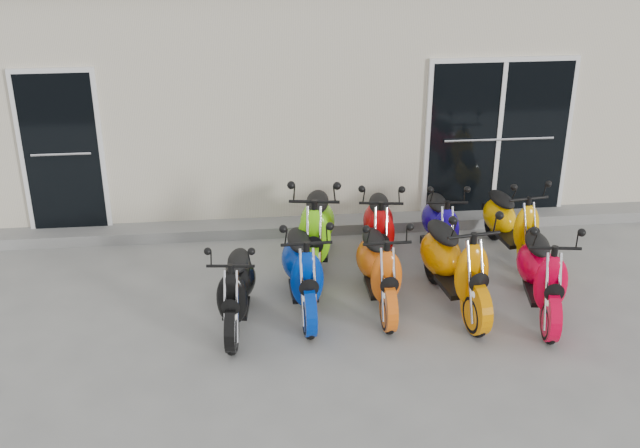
# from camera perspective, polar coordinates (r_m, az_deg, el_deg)

# --- Properties ---
(ground) EXTENTS (80.00, 80.00, 0.00)m
(ground) POSITION_cam_1_polar(r_m,az_deg,el_deg) (9.25, 0.38, -5.77)
(ground) COLOR gray
(ground) RESTS_ON ground
(building) EXTENTS (14.00, 6.00, 3.20)m
(building) POSITION_cam_1_polar(r_m,az_deg,el_deg) (13.51, -2.04, 11.45)
(building) COLOR beige
(building) RESTS_ON ground
(front_step) EXTENTS (14.00, 0.40, 0.15)m
(front_step) POSITION_cam_1_polar(r_m,az_deg,el_deg) (11.00, -0.76, -0.13)
(front_step) COLOR gray
(front_step) RESTS_ON ground
(door_left) EXTENTS (1.07, 0.08, 2.22)m
(door_left) POSITION_cam_1_polar(r_m,az_deg,el_deg) (10.91, -17.92, 5.14)
(door_left) COLOR black
(door_left) RESTS_ON front_step
(door_right) EXTENTS (2.02, 0.08, 2.22)m
(door_right) POSITION_cam_1_polar(r_m,az_deg,el_deg) (11.22, 12.57, 6.28)
(door_right) COLOR black
(door_right) RESTS_ON front_step
(scooter_front_black) EXTENTS (0.72, 1.59, 1.14)m
(scooter_front_black) POSITION_cam_1_polar(r_m,az_deg,el_deg) (8.63, -6.03, -3.97)
(scooter_front_black) COLOR black
(scooter_front_black) RESTS_ON ground
(scooter_front_blue) EXTENTS (0.67, 1.72, 1.26)m
(scooter_front_blue) POSITION_cam_1_polar(r_m,az_deg,el_deg) (8.87, -1.24, -2.57)
(scooter_front_blue) COLOR #01299E
(scooter_front_blue) RESTS_ON ground
(scooter_front_orange_a) EXTENTS (0.63, 1.65, 1.21)m
(scooter_front_orange_a) POSITION_cam_1_polar(r_m,az_deg,el_deg) (8.97, 4.26, -2.48)
(scooter_front_orange_a) COLOR #E65C10
(scooter_front_orange_a) RESTS_ON ground
(scooter_front_orange_b) EXTENTS (0.91, 1.90, 1.35)m
(scooter_front_orange_b) POSITION_cam_1_polar(r_m,az_deg,el_deg) (9.04, 9.63, -2.07)
(scooter_front_orange_b) COLOR orange
(scooter_front_orange_b) RESTS_ON ground
(scooter_front_red) EXTENTS (0.87, 1.77, 1.25)m
(scooter_front_red) POSITION_cam_1_polar(r_m,az_deg,el_deg) (9.12, 15.59, -2.76)
(scooter_front_red) COLOR red
(scooter_front_red) RESTS_ON ground
(scooter_back_green) EXTENTS (0.92, 1.91, 1.35)m
(scooter_back_green) POSITION_cam_1_polar(r_m,az_deg,el_deg) (9.72, -0.29, 0.30)
(scooter_back_green) COLOR #71E60E
(scooter_back_green) RESTS_ON ground
(scooter_back_red) EXTENTS (0.83, 1.71, 1.21)m
(scooter_back_red) POSITION_cam_1_polar(r_m,az_deg,el_deg) (9.94, 4.25, 0.35)
(scooter_back_red) COLOR #B90608
(scooter_back_red) RESTS_ON ground
(scooter_back_blue) EXTENTS (0.68, 1.59, 1.15)m
(scooter_back_blue) POSITION_cam_1_polar(r_m,az_deg,el_deg) (10.15, 8.60, 0.46)
(scooter_back_blue) COLOR #13057B
(scooter_back_blue) RESTS_ON ground
(scooter_back_yellow) EXTENTS (0.78, 1.64, 1.16)m
(scooter_back_yellow) POSITION_cam_1_polar(r_m,az_deg,el_deg) (10.40, 13.55, 0.69)
(scooter_back_yellow) COLOR #F7AA00
(scooter_back_yellow) RESTS_ON ground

